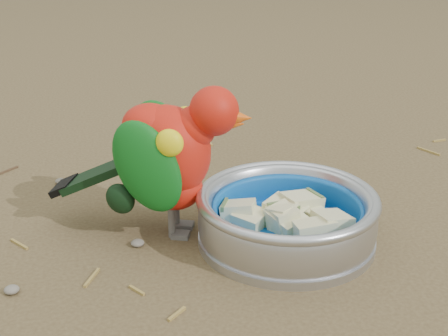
{
  "coord_description": "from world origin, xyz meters",
  "views": [
    {
      "loc": [
        -0.23,
        -0.53,
        0.36
      ],
      "look_at": [
        -0.09,
        0.12,
        0.08
      ],
      "focal_mm": 50.0,
      "sensor_mm": 36.0,
      "label": 1
    }
  ],
  "objects": [
    {
      "name": "ground",
      "position": [
        0.0,
        0.0,
        0.0
      ],
      "size": [
        60.0,
        60.0,
        0.0
      ],
      "primitive_type": "plane",
      "color": "brown"
    },
    {
      "name": "food_bowl",
      "position": [
        -0.02,
        0.08,
        0.01
      ],
      "size": [
        0.2,
        0.2,
        0.02
      ],
      "primitive_type": "cylinder",
      "color": "#B2B2BA",
      "rests_on": "ground"
    },
    {
      "name": "bowl_wall",
      "position": [
        -0.02,
        0.08,
        0.04
      ],
      "size": [
        0.2,
        0.2,
        0.04
      ],
      "primitive_type": null,
      "color": "#B2B2BA",
      "rests_on": "food_bowl"
    },
    {
      "name": "fruit_wedges",
      "position": [
        -0.02,
        0.08,
        0.03
      ],
      "size": [
        0.12,
        0.12,
        0.03
      ],
      "primitive_type": null,
      "color": "beige",
      "rests_on": "food_bowl"
    },
    {
      "name": "lory_parrot",
      "position": [
        -0.15,
        0.13,
        0.09
      ],
      "size": [
        0.24,
        0.17,
        0.17
      ],
      "primitive_type": null,
      "rotation": [
        0.0,
        0.0,
        -1.94
      ],
      "color": "red",
      "rests_on": "ground"
    },
    {
      "name": "ground_debris",
      "position": [
        0.05,
        0.05,
        0.0
      ],
      "size": [
        0.9,
        0.8,
        0.01
      ],
      "primitive_type": null,
      "color": "olive",
      "rests_on": "ground"
    }
  ]
}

